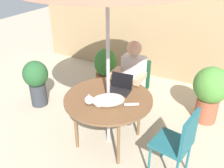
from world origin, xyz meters
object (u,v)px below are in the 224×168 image
Objects in this scene: person_seated at (131,77)px; potted_plant_by_chair at (36,80)px; laptop at (120,86)px; potted_plant_corner at (106,67)px; patio_table at (108,101)px; cat at (106,101)px; chair_empty at (179,140)px; potted_plant_near_fence at (210,91)px; chair_occupied at (135,82)px.

potted_plant_by_chair is at bearing -163.15° from person_seated.
potted_plant_corner is (-0.91, 1.18, -0.40)m from laptop.
patio_table is 0.25m from cat.
person_seated is 0.47m from laptop.
chair_empty is 2.81× the size of laptop.
patio_table is 1.61m from potted_plant_near_fence.
laptop is at bearing -84.47° from person_seated.
chair_occupied is 1.14m from potted_plant_near_fence.
patio_table is at bearing 112.37° from cat.
patio_table is 1.01m from chair_empty.
cat is (-0.91, -0.04, 0.27)m from chair_empty.
patio_table is at bearing -90.00° from person_seated.
chair_empty is at bearing 2.50° from cat.
person_seated is (-0.99, 0.86, 0.17)m from chair_empty.
chair_empty is at bearing -23.26° from laptop.
chair_empty is 0.73× the size of person_seated.
laptop reaches higher than patio_table.
cat is 1.69m from potted_plant_by_chair.
laptop reaches higher than cat.
person_seated is at bearing 95.53° from laptop.
potted_plant_by_chair is (-1.57, -0.00, -0.30)m from laptop.
chair_empty is at bearing -94.75° from potted_plant_near_fence.
cat is 0.77× the size of potted_plant_corner.
patio_table is 1.27× the size of chair_occupied.
laptop reaches higher than chair_empty.
cat is (0.08, -1.06, 0.27)m from chair_occupied.
person_seated reaches higher than chair_empty.
cat is at bearing -67.63° from patio_table.
person_seated reaches higher than laptop.
cat is 0.63× the size of potted_plant_near_fence.
potted_plant_by_chair is (-1.60, 0.44, -0.32)m from cat.
laptop is at bearing 0.12° from potted_plant_by_chair.
chair_occupied is 2.81× the size of laptop.
person_seated is 1.67× the size of potted_plant_corner.
patio_table is 1.70m from potted_plant_corner.
chair_occupied is 1.12× the size of potted_plant_by_chair.
laptop is 0.45m from cat.
person_seated is at bearing 90.00° from patio_table.
chair_empty is at bearing -9.10° from potted_plant_by_chair.
potted_plant_by_chair is (-2.51, 0.40, -0.06)m from chair_empty.
potted_plant_by_chair is at bearing -118.86° from potted_plant_corner.
potted_plant_near_fence is 2.78m from potted_plant_by_chair.
laptop is 0.35× the size of potted_plant_near_fence.
person_seated is at bearing 16.85° from potted_plant_by_chair.
cat is (0.08, -0.90, 0.10)m from person_seated.
person_seated is at bearing 138.85° from chair_empty.
chair_occupied is at bearing 134.05° from chair_empty.
laptop is at bearing 156.74° from chair_empty.
cat is (0.03, -0.45, 0.02)m from laptop.
cat is at bearing -85.04° from person_seated.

